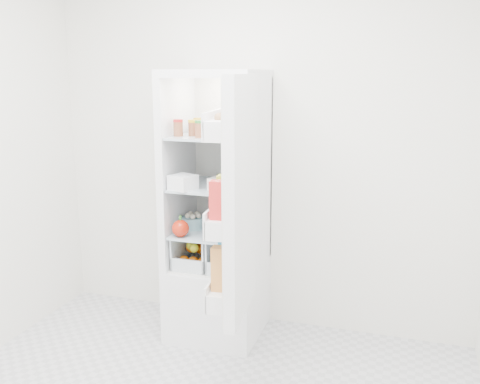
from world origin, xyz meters
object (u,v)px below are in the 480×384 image
(refrigerator, at_px, (220,239))
(fridge_door, at_px, (236,203))
(mushroom_bowl, at_px, (193,223))
(red_cabbage, at_px, (239,219))

(refrigerator, height_order, fridge_door, refrigerator)
(mushroom_bowl, distance_m, fridge_door, 0.82)
(refrigerator, height_order, red_cabbage, refrigerator)
(red_cabbage, height_order, fridge_door, fridge_door)
(fridge_door, bearing_deg, mushroom_bowl, 35.16)
(mushroom_bowl, bearing_deg, refrigerator, 21.25)
(refrigerator, height_order, mushroom_bowl, refrigerator)
(refrigerator, relative_size, red_cabbage, 10.25)
(fridge_door, bearing_deg, refrigerator, 21.72)
(red_cabbage, relative_size, fridge_door, 0.14)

